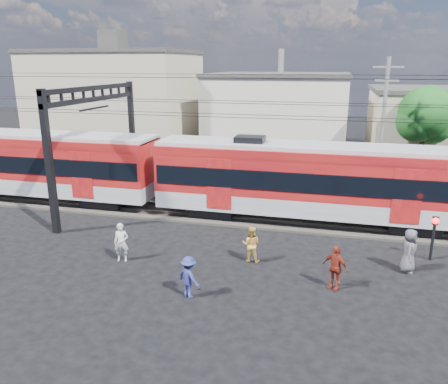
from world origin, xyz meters
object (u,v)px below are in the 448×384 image
at_px(pedestrian_a, 121,242).
at_px(crossing_signal, 434,230).
at_px(pedestrian_c, 189,277).
at_px(commuter_train, 315,179).

bearing_deg(pedestrian_a, crossing_signal, -0.64).
bearing_deg(pedestrian_c, pedestrian_a, -0.11).
xyz_separation_m(commuter_train, pedestrian_a, (-7.60, -6.67, -1.57)).
distance_m(commuter_train, pedestrian_a, 10.23).
bearing_deg(pedestrian_c, commuter_train, -83.34).
height_order(pedestrian_a, pedestrian_c, pedestrian_a).
distance_m(pedestrian_a, crossing_signal, 13.19).
xyz_separation_m(commuter_train, pedestrian_c, (-3.86, -8.85, -1.62)).
distance_m(pedestrian_a, pedestrian_c, 4.33).
height_order(commuter_train, crossing_signal, commuter_train).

